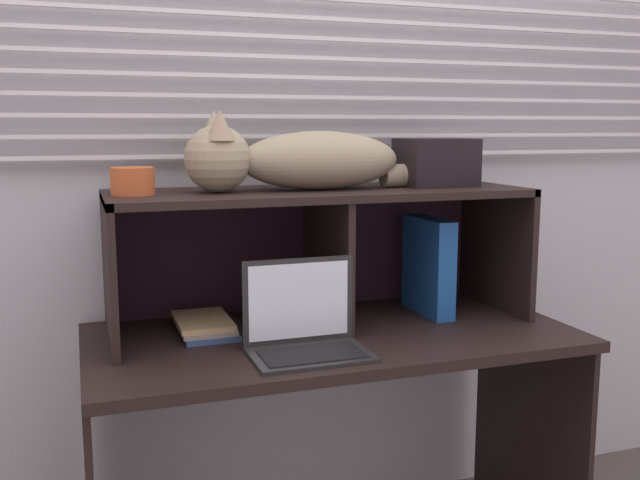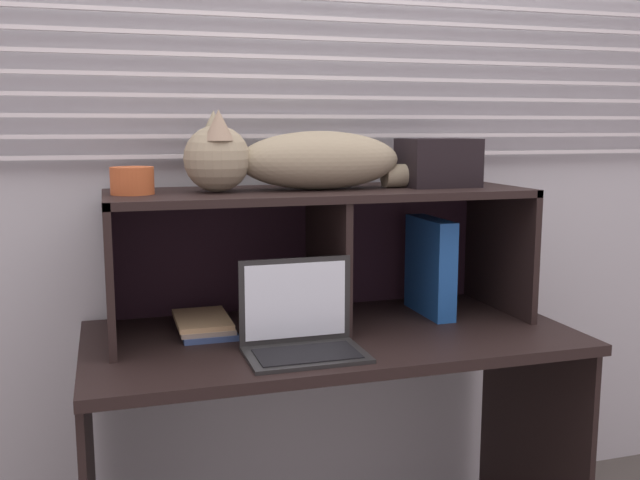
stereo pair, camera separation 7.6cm
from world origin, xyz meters
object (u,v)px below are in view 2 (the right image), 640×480
Objects in this scene: cat at (293,159)px; book_stack at (204,324)px; laptop at (302,331)px; binder_upright at (430,266)px; storage_box at (438,163)px; small_basket at (132,181)px.

cat reaches higher than book_stack.
laptop is 0.56m from binder_upright.
cat is 0.50m from laptop.
storage_box is (0.45, 0.00, -0.02)m from cat.
binder_upright is 2.59× the size of small_basket.
laptop is 0.34m from book_stack.
binder_upright is at bearing 0.00° from cat.
storage_box reaches higher than small_basket.
book_stack is at bearing 179.96° from cat.
small_basket is at bearing 180.00° from storage_box.
laptop is at bearing -152.72° from storage_box.
small_basket is at bearing 146.99° from laptop.
cat is at bearing -0.00° from small_basket.
storage_box reaches higher than book_stack.
cat is 2.69× the size of laptop.
small_basket reaches higher than laptop.
small_basket is (-0.40, 0.26, 0.38)m from laptop.
binder_upright is at bearing 28.08° from laptop.
storage_box is at bearing 0.00° from cat.
storage_box reaches higher than binder_upright.
small_basket is at bearing 180.00° from binder_upright.
cat is 0.55m from binder_upright.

